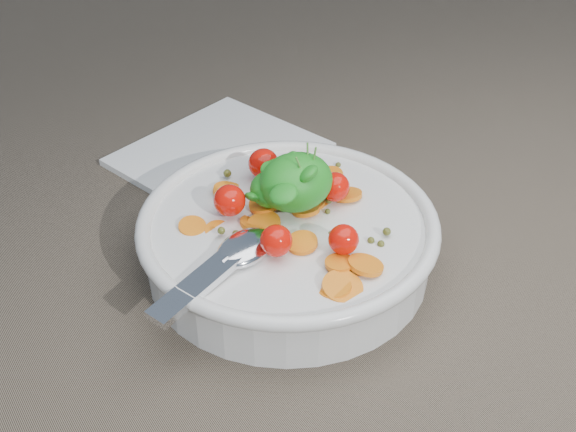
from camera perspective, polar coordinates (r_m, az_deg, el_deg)
ground at (r=0.60m, az=-0.96°, el=-4.57°), size 6.00×6.00×0.00m
bowl at (r=0.59m, az=-0.03°, el=-1.67°), size 0.26×0.25×0.10m
napkin at (r=0.75m, az=-5.41°, el=4.89°), size 0.22×0.20×0.01m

